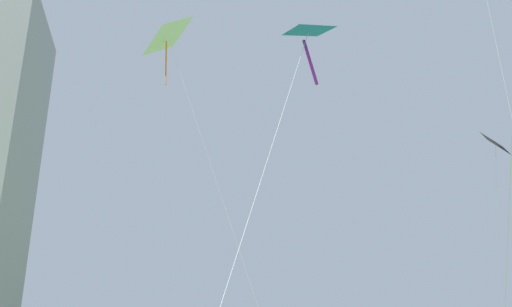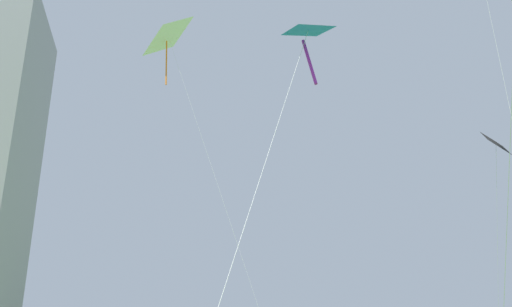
{
  "view_description": "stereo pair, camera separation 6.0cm",
  "coord_description": "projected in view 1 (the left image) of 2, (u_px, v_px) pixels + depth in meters",
  "views": [
    {
      "loc": [
        -7.6,
        -13.22,
        1.84
      ],
      "look_at": [
        -2.48,
        12.52,
        11.27
      ],
      "focal_mm": 39.33,
      "sensor_mm": 36.0,
      "label": 1
    },
    {
      "loc": [
        -7.54,
        -13.24,
        1.84
      ],
      "look_at": [
        -2.48,
        12.52,
        11.27
      ],
      "focal_mm": 39.33,
      "sensor_mm": 36.0,
      "label": 2
    }
  ],
  "objects": [
    {
      "name": "kite_flying_6",
      "position": [
        496.0,
        144.0,
        30.84
      ],
      "size": [
        1.63,
        4.48,
        13.53
      ],
      "color": "silver",
      "rests_on": "ground"
    },
    {
      "name": "kite_flying_4",
      "position": [
        167.0,
        38.0,
        41.83
      ],
      "size": [
        9.32,
        5.39,
        25.48
      ],
      "color": "silver",
      "rests_on": "ground"
    },
    {
      "name": "kite_flying_5",
      "position": [
        309.0,
        32.0,
        17.83
      ],
      "size": [
        5.3,
        6.7,
        12.14
      ],
      "color": "silver",
      "rests_on": "ground"
    }
  ]
}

